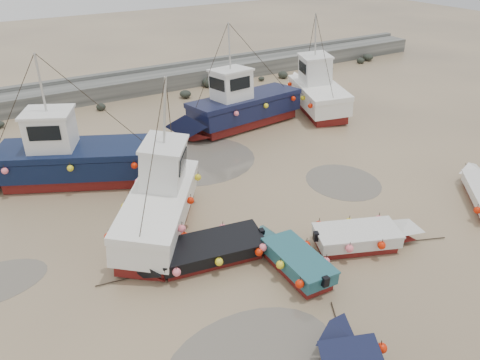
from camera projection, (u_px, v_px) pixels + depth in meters
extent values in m
plane|color=tan|center=(278.00, 261.00, 17.39)|extent=(120.00, 120.00, 0.00)
cube|color=slate|center=(103.00, 90.00, 33.71)|extent=(60.00, 2.20, 1.20)
cube|color=slate|center=(97.00, 76.00, 34.27)|extent=(60.00, 0.60, 0.25)
ellipsoid|color=black|center=(185.00, 94.00, 33.91)|extent=(0.84, 0.86, 0.51)
ellipsoid|color=black|center=(209.00, 82.00, 36.27)|extent=(0.98, 1.07, 0.72)
ellipsoid|color=black|center=(283.00, 75.00, 38.41)|extent=(0.78, 0.90, 0.59)
ellipsoid|color=black|center=(361.00, 61.00, 42.63)|extent=(0.68, 0.72, 0.52)
ellipsoid|color=black|center=(330.00, 68.00, 40.39)|extent=(0.60, 0.70, 0.31)
ellipsoid|color=black|center=(34.00, 112.00, 30.37)|extent=(0.99, 0.80, 0.58)
ellipsoid|color=black|center=(261.00, 79.00, 37.73)|extent=(0.54, 0.46, 0.30)
ellipsoid|color=black|center=(233.00, 82.00, 36.74)|extent=(0.61, 0.47, 0.46)
ellipsoid|color=black|center=(368.00, 57.00, 43.42)|extent=(0.92, 0.97, 0.58)
ellipsoid|color=black|center=(47.00, 113.00, 30.64)|extent=(0.61, 0.53, 0.32)
ellipsoid|color=black|center=(243.00, 78.00, 37.79)|extent=(0.67, 0.55, 0.43)
ellipsoid|color=black|center=(235.00, 83.00, 36.16)|extent=(0.88, 0.64, 0.62)
ellipsoid|color=black|center=(101.00, 107.00, 31.65)|extent=(0.64, 0.62, 0.48)
ellipsoid|color=black|center=(210.00, 85.00, 36.25)|extent=(0.55, 0.45, 0.29)
cylinder|color=#5F584E|center=(252.00, 359.00, 13.44)|extent=(5.33, 5.33, 0.01)
cylinder|color=#5F584E|center=(343.00, 182.00, 22.79)|extent=(3.47, 3.47, 0.01)
cylinder|color=#5F584E|center=(197.00, 159.00, 24.98)|extent=(6.27, 6.27, 0.01)
pyramid|color=black|center=(348.00, 324.00, 13.30)|extent=(1.70, 1.37, 0.90)
cylinder|color=black|center=(338.00, 325.00, 14.53)|extent=(1.00, 1.77, 0.04)
sphere|color=red|center=(385.00, 352.00, 12.86)|extent=(0.30, 0.30, 0.30)
cube|color=maroon|center=(297.00, 270.00, 16.69)|extent=(1.17, 2.68, 0.30)
cube|color=#1F535C|center=(298.00, 262.00, 16.51)|extent=(1.37, 2.88, 0.45)
pyramid|color=#1F535C|center=(271.00, 227.00, 17.65)|extent=(1.32, 0.74, 0.90)
cube|color=brown|center=(298.00, 258.00, 16.43)|extent=(1.10, 2.42, 0.10)
cube|color=#1F535C|center=(298.00, 256.00, 16.39)|extent=(1.42, 2.94, 0.07)
cube|color=black|center=(325.00, 282.00, 15.29)|extent=(0.22, 0.18, 0.35)
cylinder|color=black|center=(259.00, 236.00, 18.72)|extent=(0.09, 2.00, 0.04)
sphere|color=red|center=(299.00, 285.00, 15.26)|extent=(0.30, 0.30, 0.30)
sphere|color=red|center=(325.00, 261.00, 16.36)|extent=(0.30, 0.30, 0.30)
sphere|color=red|center=(280.00, 266.00, 16.12)|extent=(0.30, 0.30, 0.30)
sphere|color=red|center=(306.00, 245.00, 17.23)|extent=(0.30, 0.30, 0.30)
sphere|color=red|center=(262.00, 249.00, 16.99)|extent=(0.30, 0.30, 0.30)
pyramid|color=silver|center=(480.00, 164.00, 22.34)|extent=(1.57, 1.50, 0.90)
cylinder|color=black|center=(470.00, 173.00, 23.59)|extent=(1.35, 1.53, 0.04)
sphere|color=red|center=(479.00, 209.00, 19.41)|extent=(0.30, 0.30, 0.30)
cube|color=maroon|center=(211.00, 256.00, 17.39)|extent=(3.75, 1.86, 0.30)
cube|color=black|center=(211.00, 248.00, 17.21)|extent=(4.05, 2.13, 0.45)
pyramid|color=black|center=(148.00, 252.00, 16.27)|extent=(0.95, 1.61, 0.90)
cube|color=brown|center=(211.00, 244.00, 17.13)|extent=(3.39, 1.73, 0.10)
cube|color=black|center=(211.00, 242.00, 17.09)|extent=(4.14, 2.20, 0.07)
cube|color=black|center=(261.00, 233.00, 17.78)|extent=(0.21, 0.25, 0.35)
cylinder|color=black|center=(125.00, 280.00, 16.42)|extent=(1.98, 0.37, 0.04)
sphere|color=red|center=(258.00, 250.00, 16.94)|extent=(0.30, 0.30, 0.30)
sphere|color=red|center=(222.00, 229.00, 18.13)|extent=(0.30, 0.30, 0.30)
sphere|color=red|center=(219.00, 260.00, 16.44)|extent=(0.30, 0.30, 0.30)
sphere|color=red|center=(184.00, 237.00, 17.64)|extent=(0.30, 0.30, 0.30)
sphere|color=red|center=(176.00, 270.00, 15.95)|extent=(0.30, 0.30, 0.30)
cube|color=maroon|center=(355.00, 244.00, 18.04)|extent=(3.15, 2.21, 0.30)
cube|color=silver|center=(357.00, 236.00, 17.86)|extent=(3.43, 2.49, 0.45)
pyramid|color=silver|center=(405.00, 222.00, 17.91)|extent=(1.19, 1.60, 0.90)
cube|color=brown|center=(357.00, 233.00, 17.78)|extent=(2.86, 2.04, 0.10)
cube|color=silver|center=(357.00, 231.00, 17.74)|extent=(3.52, 2.57, 0.07)
cube|color=black|center=(316.00, 237.00, 17.55)|extent=(0.25, 0.27, 0.35)
cylinder|color=black|center=(421.00, 240.00, 18.48)|extent=(1.87, 0.78, 0.04)
sphere|color=red|center=(319.00, 225.00, 18.36)|extent=(0.30, 0.30, 0.30)
sphere|color=red|center=(349.00, 249.00, 17.00)|extent=(0.30, 0.30, 0.30)
sphere|color=red|center=(349.00, 222.00, 18.54)|extent=(0.30, 0.30, 0.30)
sphere|color=red|center=(382.00, 246.00, 17.17)|extent=(0.30, 0.30, 0.30)
sphere|color=red|center=(378.00, 219.00, 18.71)|extent=(0.30, 0.30, 0.30)
cube|color=maroon|center=(81.00, 176.00, 22.74)|extent=(6.93, 4.81, 0.55)
cube|color=#0B1633|center=(78.00, 162.00, 22.38)|extent=(7.53, 5.36, 0.95)
cube|color=brown|center=(76.00, 152.00, 22.13)|extent=(7.34, 5.20, 0.08)
cube|color=#0B1633|center=(76.00, 150.00, 22.07)|extent=(7.70, 5.47, 0.30)
cube|color=white|center=(51.00, 131.00, 21.53)|extent=(2.57, 2.46, 1.70)
cube|color=white|center=(47.00, 113.00, 21.09)|extent=(2.77, 2.65, 0.12)
cube|color=black|center=(27.00, 127.00, 21.32)|extent=(0.69, 1.38, 0.68)
cylinder|color=#B7B7B2|center=(41.00, 83.00, 20.45)|extent=(0.10, 0.10, 2.60)
sphere|color=#FE6E7D|center=(134.00, 166.00, 21.23)|extent=(0.30, 0.30, 0.30)
sphere|color=#FE6E7D|center=(112.00, 143.00, 23.54)|extent=(0.30, 0.30, 0.30)
sphere|color=#FE6E7D|center=(70.00, 169.00, 21.00)|extent=(0.30, 0.30, 0.30)
sphere|color=#FE6E7D|center=(54.00, 145.00, 23.30)|extent=(0.30, 0.30, 0.30)
sphere|color=#FE6E7D|center=(5.00, 171.00, 20.77)|extent=(0.30, 0.30, 0.30)
cube|color=maroon|center=(157.00, 227.00, 18.85)|extent=(4.81, 5.81, 0.55)
cube|color=white|center=(156.00, 212.00, 18.49)|extent=(5.32, 6.34, 0.95)
pyramid|color=white|center=(173.00, 156.00, 21.38)|extent=(2.57, 2.39, 1.40)
cube|color=brown|center=(155.00, 200.00, 18.25)|extent=(5.16, 6.18, 0.08)
cube|color=white|center=(154.00, 197.00, 18.18)|extent=(5.43, 6.48, 0.30)
cube|color=white|center=(157.00, 165.00, 18.47)|extent=(2.37, 2.50, 1.70)
cube|color=white|center=(155.00, 144.00, 18.03)|extent=(2.56, 2.70, 0.12)
cube|color=black|center=(162.00, 149.00, 19.24)|extent=(1.07, 0.77, 0.68)
cylinder|color=#B7B7B2|center=(152.00, 111.00, 17.39)|extent=(0.10, 0.10, 2.60)
cylinder|color=black|center=(179.00, 177.00, 23.13)|extent=(1.75, 2.49, 0.05)
sphere|color=#FE6E7D|center=(105.00, 240.00, 16.22)|extent=(0.30, 0.30, 0.30)
sphere|color=#FE6E7D|center=(178.00, 226.00, 16.95)|extent=(0.30, 0.30, 0.30)
sphere|color=#FE6E7D|center=(122.00, 209.00, 17.96)|extent=(0.30, 0.30, 0.30)
sphere|color=#FE6E7D|center=(187.00, 198.00, 18.69)|extent=(0.30, 0.30, 0.30)
sphere|color=#FE6E7D|center=(135.00, 185.00, 19.70)|extent=(0.30, 0.30, 0.30)
sphere|color=#FE6E7D|center=(195.00, 175.00, 20.43)|extent=(0.30, 0.30, 0.30)
cube|color=maroon|center=(246.00, 121.00, 29.26)|extent=(6.70, 2.83, 0.55)
cube|color=#111633|center=(246.00, 109.00, 28.91)|extent=(7.21, 3.26, 0.95)
pyramid|color=#111633|center=(189.00, 112.00, 26.43)|extent=(1.68, 2.67, 1.40)
cube|color=brown|center=(246.00, 101.00, 28.66)|extent=(7.05, 3.14, 0.08)
cube|color=#111633|center=(246.00, 99.00, 28.60)|extent=(7.38, 3.32, 0.30)
cube|color=white|center=(233.00, 86.00, 27.63)|extent=(2.18, 1.97, 1.70)
cube|color=white|center=(233.00, 71.00, 27.20)|extent=(2.35, 2.13, 0.12)
cube|color=black|center=(219.00, 85.00, 26.97)|extent=(0.21, 1.50, 0.68)
cylinder|color=#B7B7B2|center=(233.00, 48.00, 26.55)|extent=(0.10, 0.10, 2.60)
cylinder|color=black|center=(174.00, 144.00, 26.64)|extent=(2.99, 0.37, 0.05)
sphere|color=#FE6E7D|center=(294.00, 101.00, 29.24)|extent=(0.30, 0.30, 0.30)
sphere|color=#FE6E7D|center=(253.00, 93.00, 30.59)|extent=(0.30, 0.30, 0.30)
sphere|color=#FE6E7D|center=(267.00, 108.00, 28.06)|extent=(0.30, 0.30, 0.30)
sphere|color=#FE6E7D|center=(225.00, 100.00, 29.42)|extent=(0.30, 0.30, 0.30)
sphere|color=#FE6E7D|center=(237.00, 116.00, 26.88)|extent=(0.30, 0.30, 0.30)
sphere|color=#FE6E7D|center=(195.00, 107.00, 28.24)|extent=(0.30, 0.30, 0.30)
cube|color=maroon|center=(319.00, 108.00, 31.29)|extent=(3.77, 5.73, 0.55)
cube|color=white|center=(320.00, 97.00, 30.94)|extent=(4.25, 6.22, 0.95)
pyramid|color=white|center=(305.00, 73.00, 33.56)|extent=(2.76, 2.17, 1.40)
cube|color=brown|center=(320.00, 90.00, 30.69)|extent=(4.11, 6.07, 0.08)
cube|color=white|center=(320.00, 88.00, 30.63)|extent=(4.34, 6.36, 0.30)
cube|color=white|center=(318.00, 70.00, 30.84)|extent=(2.28, 2.46, 1.70)
cube|color=white|center=(319.00, 56.00, 30.41)|extent=(2.46, 2.66, 0.12)
cube|color=black|center=(313.00, 62.00, 31.60)|extent=(1.36, 0.54, 0.68)
cylinder|color=#B7B7B2|center=(320.00, 35.00, 29.76)|extent=(0.10, 0.10, 2.60)
cylinder|color=black|center=(299.00, 91.00, 35.27)|extent=(1.08, 2.83, 0.05)
sphere|color=#FE6E7D|center=(312.00, 105.00, 28.58)|extent=(0.30, 0.30, 0.30)
sphere|color=#FE6E7D|center=(348.00, 98.00, 29.67)|extent=(0.30, 0.30, 0.30)
sphere|color=#FE6E7D|center=(304.00, 97.00, 29.89)|extent=(0.30, 0.30, 0.30)
sphere|color=#FE6E7D|center=(339.00, 91.00, 30.98)|extent=(0.30, 0.30, 0.30)
sphere|color=#FE6E7D|center=(297.00, 90.00, 31.21)|extent=(0.30, 0.30, 0.30)
sphere|color=#FE6E7D|center=(331.00, 84.00, 32.30)|extent=(0.30, 0.30, 0.30)
sphere|color=#FE6E7D|center=(291.00, 83.00, 32.53)|extent=(0.30, 0.30, 0.30)
imported|color=#171835|center=(158.00, 188.00, 22.25)|extent=(0.67, 0.44, 1.83)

